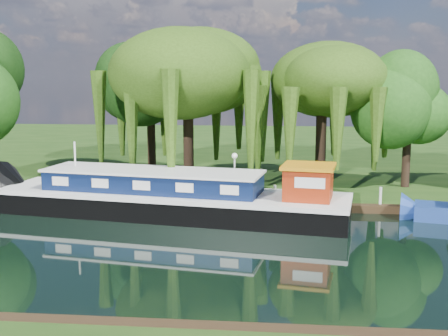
# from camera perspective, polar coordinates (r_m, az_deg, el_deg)

# --- Properties ---
(ground) EXTENTS (120.00, 120.00, 0.00)m
(ground) POSITION_cam_1_polar(r_m,az_deg,el_deg) (24.95, -1.95, -8.56)
(ground) COLOR black
(far_bank) EXTENTS (120.00, 52.00, 0.45)m
(far_bank) POSITION_cam_1_polar(r_m,az_deg,el_deg) (58.11, 2.35, 1.91)
(far_bank) COLOR #17360E
(far_bank) RESTS_ON ground
(dutch_barge) EXTENTS (20.02, 7.52, 4.13)m
(dutch_barge) POSITION_cam_1_polar(r_m,az_deg,el_deg) (31.25, -5.10, -3.00)
(dutch_barge) COLOR black
(dutch_barge) RESTS_ON ground
(red_dinghy) EXTENTS (3.91, 3.29, 0.69)m
(red_dinghy) POSITION_cam_1_polar(r_m,az_deg,el_deg) (34.72, -20.19, -4.03)
(red_dinghy) COLOR maroon
(red_dinghy) RESTS_ON ground
(willow_left) EXTENTS (8.32, 8.32, 9.97)m
(willow_left) POSITION_cam_1_polar(r_m,az_deg,el_deg) (37.84, -3.70, 9.32)
(willow_left) COLOR black
(willow_left) RESTS_ON far_bank
(willow_right) EXTENTS (7.12, 7.12, 8.67)m
(willow_right) POSITION_cam_1_polar(r_m,az_deg,el_deg) (38.02, 9.95, 7.81)
(willow_right) COLOR black
(willow_right) RESTS_ON far_bank
(tree_far_mid) EXTENTS (5.43, 5.43, 8.89)m
(tree_far_mid) POSITION_cam_1_polar(r_m,az_deg,el_deg) (42.84, -7.48, 7.75)
(tree_far_mid) COLOR black
(tree_far_mid) RESTS_ON far_bank
(tree_far_right) EXTENTS (4.67, 4.67, 7.63)m
(tree_far_right) POSITION_cam_1_polar(r_m,az_deg,el_deg) (38.45, 18.27, 5.91)
(tree_far_right) COLOR black
(tree_far_right) RESTS_ON far_bank
(lamppost) EXTENTS (0.36, 0.36, 2.56)m
(lamppost) POSITION_cam_1_polar(r_m,az_deg,el_deg) (34.55, 1.08, 0.57)
(lamppost) COLOR silver
(lamppost) RESTS_ON far_bank
(mooring_posts) EXTENTS (19.16, 0.16, 1.00)m
(mooring_posts) POSITION_cam_1_polar(r_m,az_deg,el_deg) (32.84, -0.94, -2.49)
(mooring_posts) COLOR silver
(mooring_posts) RESTS_ON far_bank
(reeds_near) EXTENTS (33.70, 1.50, 1.10)m
(reeds_near) POSITION_cam_1_polar(r_m,az_deg,el_deg) (17.88, 17.79, -14.53)
(reeds_near) COLOR #1F4A13
(reeds_near) RESTS_ON ground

